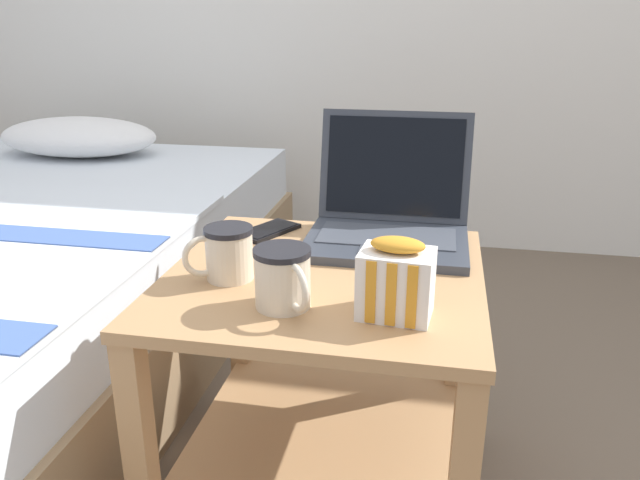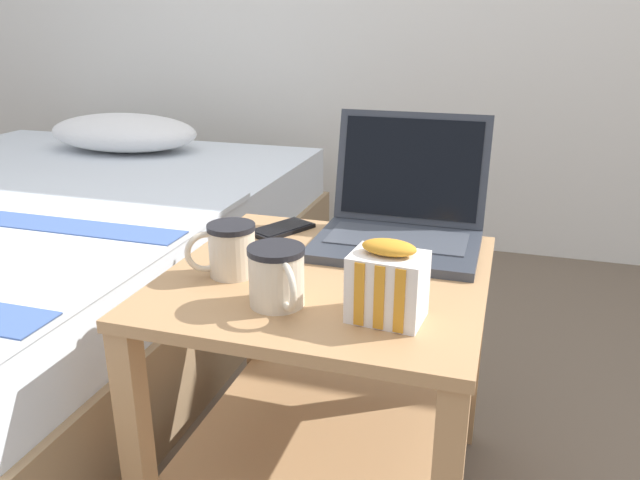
% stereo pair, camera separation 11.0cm
% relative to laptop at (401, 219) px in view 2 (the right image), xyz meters
% --- Properties ---
extents(bedside_table, '(0.58, 0.59, 0.51)m').
position_rel_laptop_xyz_m(bedside_table, '(-0.10, -0.21, -0.23)').
color(bedside_table, tan).
rests_on(bedside_table, ground_plane).
extents(laptop, '(0.33, 0.31, 0.26)m').
position_rel_laptop_xyz_m(laptop, '(0.00, 0.00, 0.00)').
color(laptop, '#333842').
rests_on(laptop, bedside_table).
extents(mug_front_left, '(0.12, 0.10, 0.10)m').
position_rel_laptop_xyz_m(mug_front_left, '(-0.27, -0.27, 0.00)').
color(mug_front_left, beige).
rests_on(mug_front_left, bedside_table).
extents(mug_front_right, '(0.11, 0.12, 0.10)m').
position_rel_laptop_xyz_m(mug_front_right, '(-0.14, -0.36, 0.00)').
color(mug_front_right, beige).
rests_on(mug_front_right, bedside_table).
extents(snack_bag, '(0.12, 0.10, 0.13)m').
position_rel_laptop_xyz_m(snack_bag, '(0.04, -0.36, 0.01)').
color(snack_bag, white).
rests_on(snack_bag, bedside_table).
extents(cell_phone, '(0.13, 0.16, 0.01)m').
position_rel_laptop_xyz_m(cell_phone, '(-0.26, -0.01, -0.05)').
color(cell_phone, black).
rests_on(cell_phone, bedside_table).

